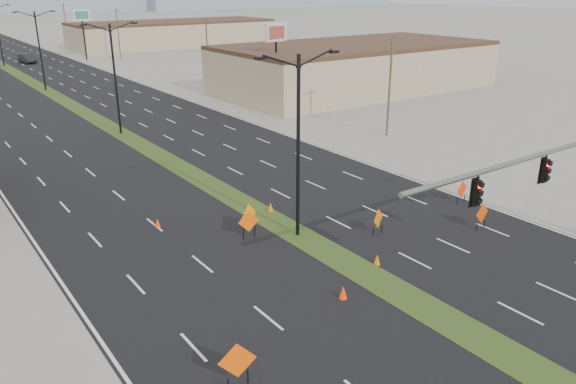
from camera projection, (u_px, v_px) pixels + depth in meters
ground at (476, 338)px, 22.45m from camera, size 600.00×600.00×0.00m
road_surface at (0, 64)px, 98.61m from camera, size 25.00×400.00×0.02m
median_strip at (0, 64)px, 98.61m from camera, size 2.00×400.00×0.04m
building_se_near at (355, 68)px, 74.33m from camera, size 36.00×18.00×5.50m
building_se_far at (174, 35)px, 126.10m from camera, size 44.00×16.00×5.00m
signal_mast at (565, 172)px, 26.97m from camera, size 16.30×0.60×8.00m
streetlight_0 at (298, 142)px, 29.70m from camera, size 5.15×0.24×10.02m
streetlight_1 at (115, 76)px, 51.02m from camera, size 5.15×0.24×10.02m
streetlight_2 at (40, 49)px, 72.35m from camera, size 5.15×0.24×10.02m
utility_pole_0 at (390, 85)px, 50.78m from camera, size 1.60×0.20×9.00m
utility_pole_1 at (207, 50)px, 77.43m from camera, size 1.60×0.20×9.00m
utility_pole_2 at (118, 33)px, 104.09m from camera, size 1.60×0.20×9.00m
utility_pole_3 at (66, 23)px, 130.75m from camera, size 1.60×0.20×9.00m
car_mid at (27, 58)px, 99.48m from camera, size 2.27×5.04×1.61m
construction_sign_0 at (237, 362)px, 19.30m from camera, size 1.32×0.45×1.83m
construction_sign_1 at (249, 222)px, 30.87m from camera, size 1.22×0.23×1.64m
construction_sign_2 at (249, 216)px, 31.60m from camera, size 1.21×0.52×1.72m
construction_sign_3 at (378, 220)px, 31.44m from camera, size 1.07×0.47×1.51m
construction_sign_4 at (482, 214)px, 32.06m from camera, size 1.18×0.15×1.58m
construction_sign_5 at (462, 190)px, 35.89m from camera, size 1.14×0.25×1.53m
cone_0 at (343, 292)px, 25.12m from camera, size 0.51×0.51×0.64m
cone_1 at (377, 260)px, 28.17m from camera, size 0.45×0.45×0.58m
cone_2 at (271, 207)px, 34.70m from camera, size 0.42×0.42×0.63m
cone_3 at (158, 223)px, 32.55m from camera, size 0.34×0.34×0.55m
pole_sign_east_near at (276, 39)px, 63.02m from camera, size 3.00×0.88×9.16m
pole_sign_east_far at (82, 19)px, 100.87m from camera, size 2.93×0.53×8.95m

